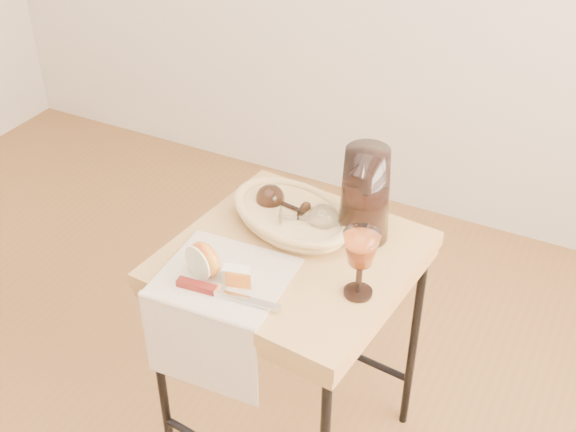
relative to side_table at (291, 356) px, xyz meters
The scene contains 10 objects.
side_table is the anchor object (origin of this frame).
tea_towel 0.40m from the side_table, 121.65° to the right, with size 0.29×0.26×0.01m, color beige.
bread_basket 0.39m from the side_table, 117.06° to the left, with size 0.31×0.22×0.05m, color #A67741, non-canonical shape.
goblet_lying_a 0.42m from the side_table, 124.83° to the left, with size 0.12×0.07×0.07m, color #3C241B, non-canonical shape.
goblet_lying_b 0.41m from the side_table, 92.71° to the left, with size 0.13×0.08×0.08m, color white, non-canonical shape.
pitcher 0.51m from the side_table, 48.85° to the left, with size 0.17×0.25×0.28m, color black, non-canonical shape.
wine_goblet 0.49m from the side_table, 18.41° to the right, with size 0.08×0.08×0.17m, color white, non-canonical shape.
apple_half 0.46m from the side_table, 129.27° to the right, with size 0.09×0.05×0.09m, color red.
apple_wedge 0.42m from the side_table, 110.38° to the right, with size 0.06×0.03×0.04m, color beige.
table_knife 0.43m from the side_table, 105.62° to the right, with size 0.24×0.03×0.02m, color silver, non-canonical shape.
Camera 1 is at (0.98, -0.79, 1.80)m, focal length 45.89 mm.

